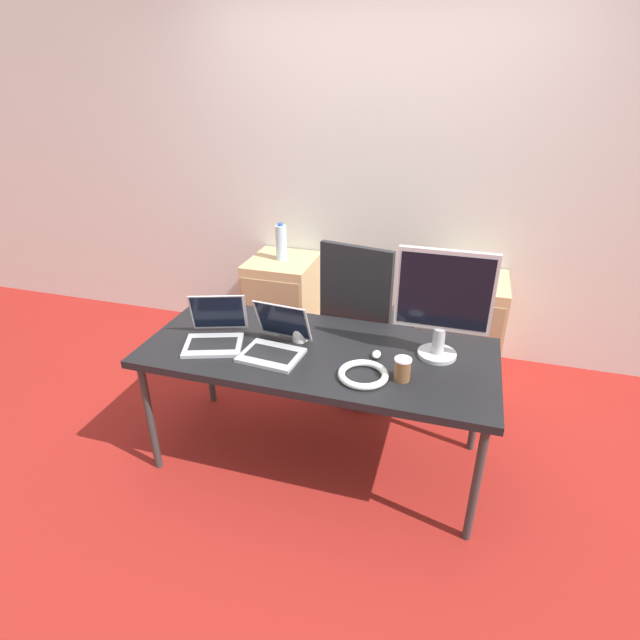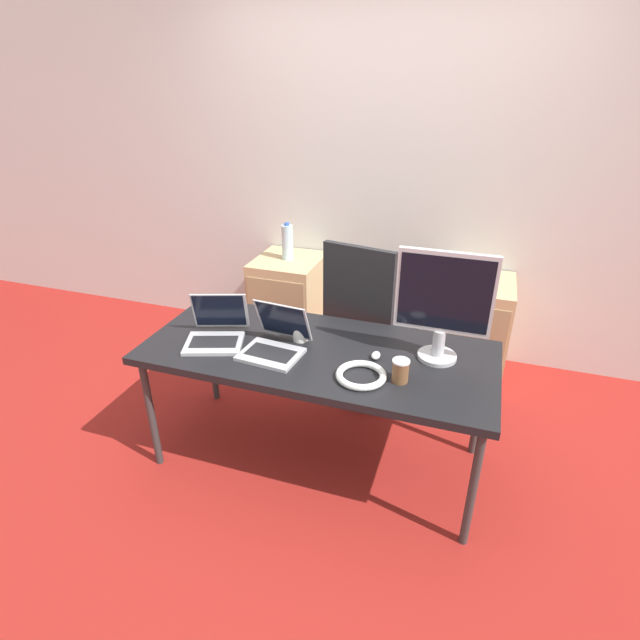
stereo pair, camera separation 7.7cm
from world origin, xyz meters
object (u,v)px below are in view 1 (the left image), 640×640
Objects in this scene: monitor at (443,302)px; coffee_cup_brown at (402,369)px; mouse at (376,354)px; coffee_cup_white at (300,331)px; laptop_left at (275,343)px; office_chair at (365,339)px; cabinet_left at (283,303)px; cabinet_right at (466,326)px; laptop_right at (215,334)px; cable_coil at (363,374)px; water_bottle at (281,243)px.

monitor is 4.98× the size of coffee_cup_brown.
mouse is 0.42m from coffee_cup_white.
office_chair is at bearing 68.08° from laptop_left.
cabinet_left is 1.76m from coffee_cup_brown.
laptop_left is at bearing 173.96° from coffee_cup_brown.
cabinet_right is 2.10× the size of laptop_left.
cabinet_right is (1.37, 0.00, 0.00)m from cabinet_left.
mouse is at bearing -160.82° from monitor.
mouse is at bearing 6.19° from laptop_right.
cabinet_right is (0.62, 0.49, -0.07)m from office_chair.
office_chair reaches higher than cabinet_right.
mouse is at bearing -51.31° from cabinet_left.
office_chair is 0.94m from cable_coil.
cabinet_left is 2.60× the size of water_bottle.
office_chair is 0.80m from cabinet_right.
coffee_cup_brown is at bearing -117.68° from monitor.
coffee_cup_brown is 0.18m from cable_coil.
mouse is at bearing 10.61° from laptop_left.
laptop_right reaches higher than cabinet_left.
coffee_cup_brown reaches higher than cable_coil.
monitor reaches higher than cabinet_right.
office_chair reaches higher than laptop_left.
office_chair is 1.54× the size of cabinet_right.
cable_coil is (0.81, -0.10, -0.03)m from laptop_right.
mouse reaches higher than cabinet_left.
laptop_left is (0.44, -1.26, -0.09)m from water_bottle.
office_chair is 4.01× the size of water_bottle.
monitor is (1.12, 0.19, 0.25)m from laptop_right.
laptop_left is (-0.31, -0.77, 0.33)m from office_chair.
water_bottle is (-1.37, 0.00, 0.49)m from cabinet_right.
laptop_left is 0.51m from mouse.
cable_coil is at bearing -97.26° from mouse.
coffee_cup_brown is (-0.14, -0.26, -0.24)m from monitor.
water_bottle is at bearing 146.52° from office_chair.
cabinet_left is at bearing 146.64° from office_chair.
water_bottle is at bearing 123.72° from cable_coil.
water_bottle is 1.34m from laptop_left.
water_bottle is 4.14× the size of mouse.
laptop_left reaches higher than cabinet_left.
cabinet_right is at bearing 69.68° from mouse.
cabinet_right is at bearing 0.00° from cabinet_left.
monitor is (0.78, 0.19, 0.25)m from laptop_left.
coffee_cup_white is at bearing 172.39° from mouse.
office_chair is at bearing -141.54° from cabinet_right.
mouse is (0.94, -1.17, 0.37)m from cabinet_left.
laptop_left reaches higher than mouse.
laptop_left is 1.44× the size of cable_coil.
laptop_right is at bearing -85.20° from water_bottle.
water_bottle is 2.61× the size of coffee_cup_white.
laptop_left is 0.84m from monitor.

